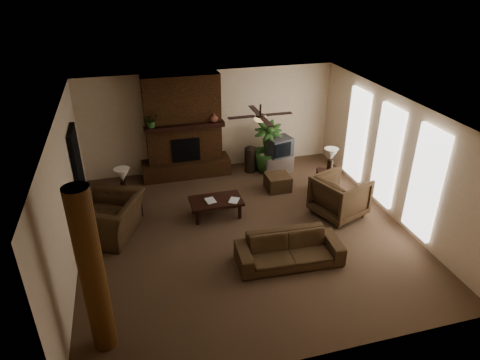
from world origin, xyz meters
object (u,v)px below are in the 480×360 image
object	(u,v)px
tv_stand	(277,163)
side_table_right	(327,181)
armchair_right	(340,194)
sofa	(289,245)
lamp_left	(123,177)
ottoman	(278,182)
coffee_table	(216,202)
armchair_left	(109,212)
log_column	(92,273)
side_table_left	(129,204)
floor_vase	(250,157)
floor_plant	(267,157)
lamp_right	(331,156)

from	to	relation	value
tv_stand	side_table_right	distance (m)	1.68
armchair_right	sofa	bearing A→B (deg)	107.18
tv_stand	lamp_left	xyz separation A→B (m)	(-4.19, -1.28, 0.75)
ottoman	tv_stand	bearing A→B (deg)	71.89
coffee_table	tv_stand	size ratio (longest dim) A/B	1.41
sofa	armchair_left	size ratio (longest dim) A/B	1.52
log_column	side_table_left	bearing A→B (deg)	82.28
armchair_left	floor_vase	bearing A→B (deg)	145.30
ottoman	floor_plant	xyz separation A→B (m)	(0.08, 1.14, 0.20)
log_column	armchair_left	size ratio (longest dim) A/B	2.04
armchair_left	lamp_right	world-z (taller)	lamp_right
armchair_left	lamp_left	size ratio (longest dim) A/B	2.11
side_table_left	coffee_table	bearing A→B (deg)	-17.58
log_column	floor_plant	xyz separation A→B (m)	(4.41, 5.24, -1.00)
armchair_left	coffee_table	distance (m)	2.39
tv_stand	lamp_right	bearing A→B (deg)	-64.86
armchair_left	floor_vase	world-z (taller)	armchair_left
armchair_right	side_table_right	size ratio (longest dim) A/B	1.98
side_table_left	tv_stand	bearing A→B (deg)	17.10
tv_stand	floor_vase	xyz separation A→B (m)	(-0.72, 0.19, 0.18)
armchair_right	side_table_left	distance (m)	4.95
ottoman	lamp_left	world-z (taller)	lamp_left
ottoman	side_table_right	size ratio (longest dim) A/B	1.09
armchair_right	floor_plant	world-z (taller)	armchair_right
floor_plant	lamp_left	distance (m)	4.22
armchair_left	armchair_right	bearing A→B (deg)	108.93
log_column	lamp_right	xyz separation A→B (m)	(5.54, 3.65, -0.40)
lamp_left	side_table_right	distance (m)	5.10
lamp_left	lamp_right	bearing A→B (deg)	-2.21
sofa	lamp_left	bearing A→B (deg)	141.58
log_column	sofa	size ratio (longest dim) A/B	1.35
tv_stand	floor_vase	world-z (taller)	floor_vase
armchair_left	floor_plant	size ratio (longest dim) A/B	0.96
armchair_left	ottoman	xyz separation A→B (m)	(4.21, 1.05, -0.40)
sofa	ottoman	world-z (taller)	sofa
sofa	side_table_left	size ratio (longest dim) A/B	3.78
floor_vase	side_table_left	distance (m)	3.72
tv_stand	side_table_right	size ratio (longest dim) A/B	1.55
sofa	side_table_left	xyz separation A→B (m)	(-2.99, 2.70, -0.13)
armchair_right	lamp_right	xyz separation A→B (m)	(0.26, 1.12, 0.46)
sofa	armchair_right	bearing A→B (deg)	40.91
log_column	side_table_right	bearing A→B (deg)	33.66
sofa	floor_vase	bearing A→B (deg)	87.16
side_table_right	lamp_right	size ratio (longest dim) A/B	0.85
ottoman	lamp_left	xyz separation A→B (m)	(-3.85, -0.25, 0.80)
side_table_left	lamp_left	bearing A→B (deg)	-170.12
armchair_left	side_table_right	bearing A→B (deg)	121.24
sofa	ottoman	xyz separation A→B (m)	(0.82, 2.94, -0.21)
armchair_left	ottoman	size ratio (longest dim) A/B	2.28
armchair_right	lamp_right	world-z (taller)	lamp_right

